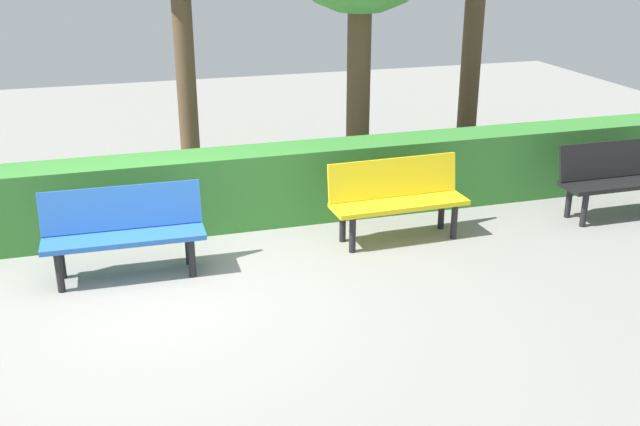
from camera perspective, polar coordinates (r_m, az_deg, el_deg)
ground_plane at (r=6.98m, az=-12.30°, el=-6.38°), size 20.89×20.89×0.00m
bench_black at (r=9.31m, az=22.36°, el=2.73°), size 1.61×0.47×0.86m
bench_yellow at (r=7.98m, az=5.93°, el=1.32°), size 1.49×0.49×0.86m
bench_blue at (r=7.32m, az=-14.87°, el=-1.14°), size 1.52×0.49×0.86m
hedge_row at (r=8.41m, az=-5.20°, el=2.00°), size 16.89×0.55×0.85m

